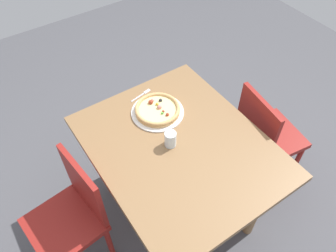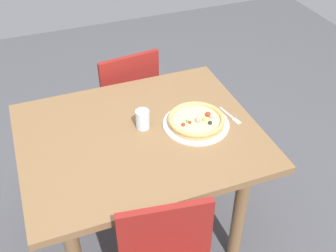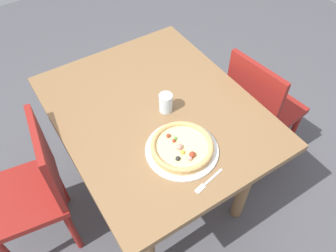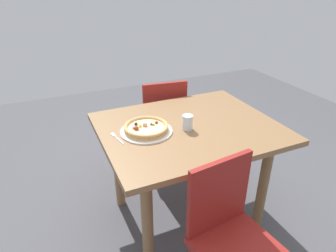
% 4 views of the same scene
% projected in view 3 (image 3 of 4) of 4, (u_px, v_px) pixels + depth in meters
% --- Properties ---
extents(ground_plane, '(6.00, 6.00, 0.00)m').
position_uv_depth(ground_plane, '(159.00, 187.00, 2.29)').
color(ground_plane, '#4C4C51').
extents(dining_table, '(1.17, 0.95, 0.78)m').
position_uv_depth(dining_table, '(156.00, 124.00, 1.79)').
color(dining_table, olive).
rests_on(dining_table, ground).
extents(chair_near, '(0.44, 0.44, 0.89)m').
position_uv_depth(chair_near, '(259.00, 108.00, 2.10)').
color(chair_near, maroon).
rests_on(chair_near, ground).
extents(chair_far, '(0.45, 0.45, 0.89)m').
position_uv_depth(chair_far, '(34.00, 189.00, 1.72)').
color(chair_far, maroon).
rests_on(chair_far, ground).
extents(plate, '(0.34, 0.34, 0.01)m').
position_uv_depth(plate, '(182.00, 150.00, 1.52)').
color(plate, white).
rests_on(plate, dining_table).
extents(pizza, '(0.29, 0.29, 0.05)m').
position_uv_depth(pizza, '(182.00, 147.00, 1.50)').
color(pizza, tan).
rests_on(pizza, plate).
extents(fork, '(0.05, 0.17, 0.00)m').
position_uv_depth(fork, '(207.00, 183.00, 1.41)').
color(fork, silver).
rests_on(fork, dining_table).
extents(drinking_glass, '(0.07, 0.07, 0.10)m').
position_uv_depth(drinking_glass, '(166.00, 103.00, 1.65)').
color(drinking_glass, silver).
rests_on(drinking_glass, dining_table).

